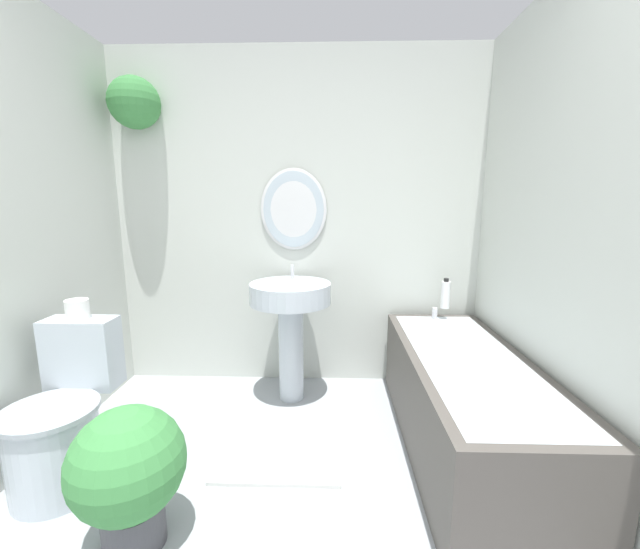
{
  "coord_description": "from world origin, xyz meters",
  "views": [
    {
      "loc": [
        0.25,
        -0.5,
        1.35
      ],
      "look_at": [
        0.19,
        1.46,
        0.99
      ],
      "focal_mm": 22.0,
      "sensor_mm": 36.0,
      "label": 1
    }
  ],
  "objects_px": {
    "shampoo_bottle": "(445,294)",
    "bathtub": "(465,402)",
    "potted_plant": "(129,470)",
    "pedestal_sink": "(291,313)",
    "toilet_paper_roll": "(77,309)",
    "toilet": "(62,424)"
  },
  "relations": [
    {
      "from": "shampoo_bottle",
      "to": "bathtub",
      "type": "bearing_deg",
      "value": -95.44
    },
    {
      "from": "bathtub",
      "to": "potted_plant",
      "type": "bearing_deg",
      "value": -156.28
    },
    {
      "from": "bathtub",
      "to": "potted_plant",
      "type": "height_order",
      "value": "bathtub"
    },
    {
      "from": "shampoo_bottle",
      "to": "potted_plant",
      "type": "distance_m",
      "value": 2.13
    },
    {
      "from": "pedestal_sink",
      "to": "toilet_paper_roll",
      "type": "height_order",
      "value": "pedestal_sink"
    },
    {
      "from": "potted_plant",
      "to": "shampoo_bottle",
      "type": "bearing_deg",
      "value": 40.96
    },
    {
      "from": "toilet_paper_roll",
      "to": "pedestal_sink",
      "type": "bearing_deg",
      "value": 33.05
    },
    {
      "from": "toilet_paper_roll",
      "to": "bathtub",
      "type": "bearing_deg",
      "value": 3.2
    },
    {
      "from": "toilet",
      "to": "pedestal_sink",
      "type": "bearing_deg",
      "value": 40.52
    },
    {
      "from": "toilet",
      "to": "shampoo_bottle",
      "type": "relative_size",
      "value": 3.57
    },
    {
      "from": "toilet",
      "to": "potted_plant",
      "type": "relative_size",
      "value": 1.32
    },
    {
      "from": "shampoo_bottle",
      "to": "potted_plant",
      "type": "relative_size",
      "value": 0.37
    },
    {
      "from": "pedestal_sink",
      "to": "potted_plant",
      "type": "xyz_separation_m",
      "value": [
        -0.51,
        -1.21,
        -0.29
      ]
    },
    {
      "from": "pedestal_sink",
      "to": "toilet_paper_roll",
      "type": "relative_size",
      "value": 8.35
    },
    {
      "from": "potted_plant",
      "to": "bathtub",
      "type": "bearing_deg",
      "value": 23.72
    },
    {
      "from": "pedestal_sink",
      "to": "shampoo_bottle",
      "type": "bearing_deg",
      "value": 8.52
    },
    {
      "from": "toilet",
      "to": "shampoo_bottle",
      "type": "distance_m",
      "value": 2.36
    },
    {
      "from": "pedestal_sink",
      "to": "shampoo_bottle",
      "type": "relative_size",
      "value": 4.3
    },
    {
      "from": "potted_plant",
      "to": "toilet_paper_roll",
      "type": "bearing_deg",
      "value": 132.54
    },
    {
      "from": "bathtub",
      "to": "pedestal_sink",
      "type": "bearing_deg",
      "value": 151.52
    },
    {
      "from": "toilet",
      "to": "bathtub",
      "type": "xyz_separation_m",
      "value": [
        2.02,
        0.32,
        -0.02
      ]
    },
    {
      "from": "toilet_paper_roll",
      "to": "potted_plant",
      "type": "bearing_deg",
      "value": -47.46
    }
  ]
}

